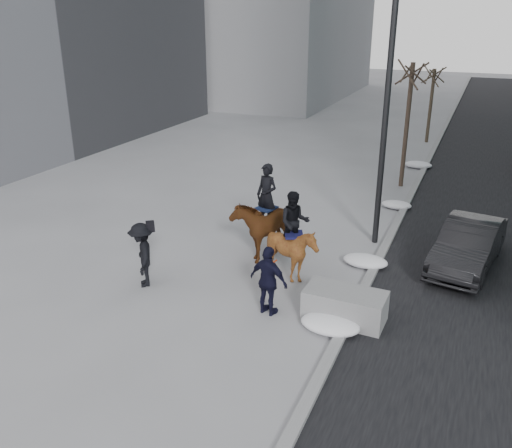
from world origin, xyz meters
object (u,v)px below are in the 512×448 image
at_px(mounted_left, 265,222).
at_px(mounted_right, 292,246).
at_px(planter, 345,306).
at_px(car_near, 468,245).

xyz_separation_m(mounted_left, mounted_right, (1.32, -1.28, -0.03)).
relative_size(planter, mounted_right, 0.76).
relative_size(car_near, mounted_left, 1.48).
distance_m(mounted_left, mounted_right, 1.84).
bearing_deg(mounted_left, car_near, 14.16).
distance_m(planter, mounted_left, 4.27).
xyz_separation_m(planter, mounted_left, (-3.18, 2.78, 0.65)).
height_order(car_near, mounted_left, mounted_left).
bearing_deg(car_near, mounted_left, -156.76).
relative_size(car_near, mounted_right, 1.65).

